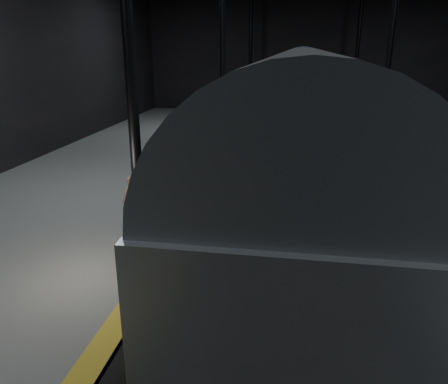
# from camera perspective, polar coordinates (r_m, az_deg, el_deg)

# --- Properties ---
(ground) EXTENTS (44.00, 44.00, 0.00)m
(ground) POSITION_cam_1_polar(r_m,az_deg,el_deg) (14.76, 9.19, -5.58)
(ground) COLOR black
(ground) RESTS_ON ground
(platform_left) EXTENTS (9.00, 43.80, 1.00)m
(platform_left) POSITION_cam_1_polar(r_m,az_deg,el_deg) (16.34, -18.01, -1.96)
(platform_left) COLOR #575754
(platform_left) RESTS_ON ground
(tactile_strip) EXTENTS (0.50, 43.80, 0.01)m
(tactile_strip) POSITION_cam_1_polar(r_m,az_deg,el_deg) (14.72, -3.34, -1.20)
(tactile_strip) COLOR olive
(tactile_strip) RESTS_ON platform_left
(track) EXTENTS (2.40, 43.00, 0.24)m
(track) POSITION_cam_1_polar(r_m,az_deg,el_deg) (14.73, 9.20, -5.33)
(track) COLOR #3F3328
(track) RESTS_ON ground
(train) EXTENTS (3.24, 21.68, 5.80)m
(train) POSITION_cam_1_polar(r_m,az_deg,el_deg) (14.26, 9.89, 7.20)
(train) COLOR #919398
(train) RESTS_ON ground
(woman) EXTENTS (0.58, 0.42, 1.50)m
(woman) POSITION_cam_1_polar(r_m,az_deg,el_deg) (12.72, -11.93, -1.27)
(woman) COLOR #8C6A56
(woman) RESTS_ON platform_left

